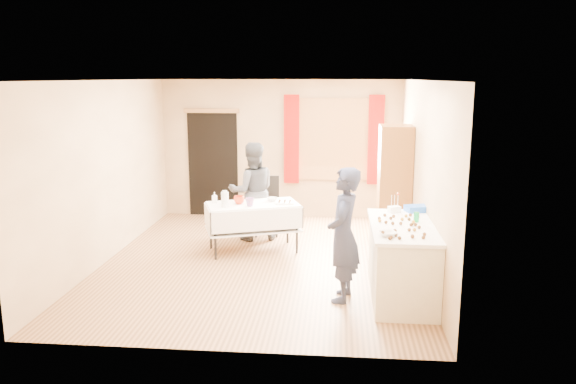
# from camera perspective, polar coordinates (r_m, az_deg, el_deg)

# --- Properties ---
(floor) EXTENTS (4.50, 5.50, 0.02)m
(floor) POSITION_cam_1_polar(r_m,az_deg,el_deg) (8.27, -2.76, -7.12)
(floor) COLOR #9E7047
(floor) RESTS_ON ground
(ceiling) EXTENTS (4.50, 5.50, 0.02)m
(ceiling) POSITION_cam_1_polar(r_m,az_deg,el_deg) (7.83, -2.95, 11.35)
(ceiling) COLOR white
(ceiling) RESTS_ON floor
(wall_back) EXTENTS (4.50, 0.02, 2.60)m
(wall_back) POSITION_cam_1_polar(r_m,az_deg,el_deg) (10.66, -0.77, 4.37)
(wall_back) COLOR tan
(wall_back) RESTS_ON floor
(wall_front) EXTENTS (4.50, 0.02, 2.60)m
(wall_front) POSITION_cam_1_polar(r_m,az_deg,el_deg) (5.29, -7.02, -3.20)
(wall_front) COLOR tan
(wall_front) RESTS_ON floor
(wall_left) EXTENTS (0.02, 5.50, 2.60)m
(wall_left) POSITION_cam_1_polar(r_m,az_deg,el_deg) (8.56, -18.02, 2.01)
(wall_left) COLOR tan
(wall_left) RESTS_ON floor
(wall_right) EXTENTS (0.02, 5.50, 2.60)m
(wall_right) POSITION_cam_1_polar(r_m,az_deg,el_deg) (7.95, 13.50, 1.56)
(wall_right) COLOR tan
(wall_right) RESTS_ON floor
(window_frame) EXTENTS (1.32, 0.06, 1.52)m
(window_frame) POSITION_cam_1_polar(r_m,az_deg,el_deg) (10.54, 4.64, 5.35)
(window_frame) COLOR olive
(window_frame) RESTS_ON wall_back
(window_pane) EXTENTS (1.20, 0.02, 1.40)m
(window_pane) POSITION_cam_1_polar(r_m,az_deg,el_deg) (10.52, 4.64, 5.34)
(window_pane) COLOR white
(window_pane) RESTS_ON wall_back
(curtain_left) EXTENTS (0.28, 0.06, 1.65)m
(curtain_left) POSITION_cam_1_polar(r_m,az_deg,el_deg) (10.52, 0.37, 5.38)
(curtain_left) COLOR #A90A03
(curtain_left) RESTS_ON wall_back
(curtain_right) EXTENTS (0.28, 0.06, 1.65)m
(curtain_right) POSITION_cam_1_polar(r_m,az_deg,el_deg) (10.51, 8.91, 5.23)
(curtain_right) COLOR #A90A03
(curtain_right) RESTS_ON wall_back
(doorway) EXTENTS (0.95, 0.04, 2.00)m
(doorway) POSITION_cam_1_polar(r_m,az_deg,el_deg) (10.88, -7.62, 2.82)
(doorway) COLOR black
(doorway) RESTS_ON floor
(door_lintel) EXTENTS (1.05, 0.06, 0.08)m
(door_lintel) POSITION_cam_1_polar(r_m,az_deg,el_deg) (10.74, -7.80, 8.18)
(door_lintel) COLOR olive
(door_lintel) RESTS_ON wall_back
(cabinet) EXTENTS (0.50, 0.60, 1.91)m
(cabinet) POSITION_cam_1_polar(r_m,az_deg,el_deg) (9.04, 10.75, 0.63)
(cabinet) COLOR brown
(cabinet) RESTS_ON floor
(counter) EXTENTS (0.77, 1.63, 0.91)m
(counter) POSITION_cam_1_polar(r_m,az_deg,el_deg) (6.99, 11.49, -6.90)
(counter) COLOR beige
(counter) RESTS_ON floor
(party_table) EXTENTS (1.56, 1.16, 0.75)m
(party_table) POSITION_cam_1_polar(r_m,az_deg,el_deg) (8.64, -3.57, -3.14)
(party_table) COLOR black
(party_table) RESTS_ON floor
(chair) EXTENTS (0.43, 0.43, 0.99)m
(chair) POSITION_cam_1_polar(r_m,az_deg,el_deg) (9.58, -2.15, -2.58)
(chair) COLOR black
(chair) RESTS_ON floor
(girl) EXTENTS (0.70, 0.55, 1.62)m
(girl) POSITION_cam_1_polar(r_m,az_deg,el_deg) (6.70, 5.66, -4.35)
(girl) COLOR #1E233D
(girl) RESTS_ON floor
(woman) EXTENTS (1.12, 1.04, 1.61)m
(woman) POSITION_cam_1_polar(r_m,az_deg,el_deg) (9.18, -3.64, 0.05)
(woman) COLOR black
(woman) RESTS_ON floor
(soda_can) EXTENTS (0.08, 0.08, 0.12)m
(soda_can) POSITION_cam_1_polar(r_m,az_deg,el_deg) (7.01, 12.91, -2.49)
(soda_can) COLOR #119745
(soda_can) RESTS_ON counter
(mixing_bowl) EXTENTS (0.26, 0.26, 0.05)m
(mixing_bowl) POSITION_cam_1_polar(r_m,az_deg,el_deg) (6.34, 10.05, -4.21)
(mixing_bowl) COLOR white
(mixing_bowl) RESTS_ON counter
(foam_block) EXTENTS (0.18, 0.15, 0.08)m
(foam_block) POSITION_cam_1_polar(r_m,az_deg,el_deg) (7.44, 10.75, -1.75)
(foam_block) COLOR white
(foam_block) RESTS_ON counter
(blue_basket) EXTENTS (0.35, 0.28, 0.08)m
(blue_basket) POSITION_cam_1_polar(r_m,az_deg,el_deg) (7.55, 13.00, -1.66)
(blue_basket) COLOR blue
(blue_basket) RESTS_ON counter
(pitcher) EXTENTS (0.13, 0.13, 0.22)m
(pitcher) POSITION_cam_1_polar(r_m,az_deg,el_deg) (8.37, -6.42, -0.76)
(pitcher) COLOR silver
(pitcher) RESTS_ON party_table
(cup_red) EXTENTS (0.29, 0.29, 0.12)m
(cup_red) POSITION_cam_1_polar(r_m,az_deg,el_deg) (8.54, -5.00, -0.82)
(cup_red) COLOR #B92A0D
(cup_red) RESTS_ON party_table
(cup_rainbow) EXTENTS (0.19, 0.19, 0.12)m
(cup_rainbow) POSITION_cam_1_polar(r_m,az_deg,el_deg) (8.39, -3.89, -1.03)
(cup_rainbow) COLOR red
(cup_rainbow) RESTS_ON party_table
(small_bowl) EXTENTS (0.27, 0.27, 0.05)m
(small_bowl) POSITION_cam_1_polar(r_m,az_deg,el_deg) (8.74, -1.62, -0.73)
(small_bowl) COLOR white
(small_bowl) RESTS_ON party_table
(pastry_tray) EXTENTS (0.30, 0.23, 0.02)m
(pastry_tray) POSITION_cam_1_polar(r_m,az_deg,el_deg) (8.56, -0.33, -1.09)
(pastry_tray) COLOR white
(pastry_tray) RESTS_ON party_table
(bottle) EXTENTS (0.12, 0.12, 0.17)m
(bottle) POSITION_cam_1_polar(r_m,az_deg,el_deg) (8.64, -7.47, -0.57)
(bottle) COLOR white
(bottle) RESTS_ON party_table
(cake_balls) EXTENTS (0.54, 1.12, 0.04)m
(cake_balls) POSITION_cam_1_polar(r_m,az_deg,el_deg) (6.76, 11.64, -3.30)
(cake_balls) COLOR #3F2314
(cake_balls) RESTS_ON counter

